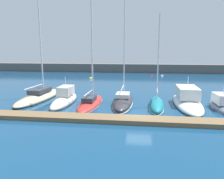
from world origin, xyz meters
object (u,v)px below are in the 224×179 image
(sailboat_red_third, at_px, (90,102))
(mooring_buoy_white, at_px, (162,76))
(mooring_buoy_red, at_px, (151,76))
(sailboat_charcoal_fourth, at_px, (123,100))
(sailboat_teal_fifth, at_px, (156,104))
(mooring_buoy_yellow, at_px, (91,79))
(motorboat_white_sixth, at_px, (187,100))
(motorboat_slate_seventh, at_px, (223,105))
(sailboat_sand_nearest, at_px, (40,96))
(motorboat_ivory_second, at_px, (65,99))

(sailboat_red_third, distance_m, mooring_buoy_white, 30.33)
(mooring_buoy_red, bearing_deg, sailboat_charcoal_fourth, -100.11)
(sailboat_teal_fifth, relative_size, mooring_buoy_white, 15.94)
(sailboat_red_third, height_order, mooring_buoy_yellow, sailboat_red_third)
(mooring_buoy_yellow, bearing_deg, motorboat_white_sixth, -51.81)
(sailboat_teal_fifth, distance_m, mooring_buoy_red, 28.57)
(sailboat_charcoal_fourth, bearing_deg, sailboat_teal_fifth, -106.94)
(sailboat_charcoal_fourth, xyz_separation_m, mooring_buoy_yellow, (-8.56, 20.50, -0.38))
(sailboat_charcoal_fourth, distance_m, motorboat_slate_seventh, 10.86)
(sailboat_sand_nearest, bearing_deg, motorboat_ivory_second, -109.65)
(mooring_buoy_yellow, height_order, mooring_buoy_red, mooring_buoy_yellow)
(sailboat_charcoal_fourth, bearing_deg, mooring_buoy_white, -14.61)
(mooring_buoy_red, bearing_deg, mooring_buoy_yellow, -152.99)
(mooring_buoy_red, bearing_deg, motorboat_white_sixth, -84.78)
(sailboat_teal_fifth, xyz_separation_m, motorboat_white_sixth, (3.56, 1.46, 0.25))
(sailboat_red_third, xyz_separation_m, mooring_buoy_yellow, (-4.83, 21.35, -0.29))
(mooring_buoy_red, bearing_deg, sailboat_red_third, -106.98)
(motorboat_ivory_second, xyz_separation_m, motorboat_white_sixth, (14.21, 1.05, 0.10))
(sailboat_sand_nearest, distance_m, motorboat_slate_seventh, 21.72)
(sailboat_sand_nearest, bearing_deg, sailboat_teal_fifth, -94.63)
(sailboat_red_third, height_order, sailboat_charcoal_fourth, sailboat_charcoal_fourth)
(sailboat_red_third, relative_size, mooring_buoy_red, 27.66)
(motorboat_white_sixth, distance_m, mooring_buoy_red, 27.21)
(sailboat_charcoal_fourth, height_order, mooring_buoy_red, sailboat_charcoal_fourth)
(sailboat_sand_nearest, bearing_deg, sailboat_charcoal_fourth, -91.25)
(motorboat_slate_seventh, bearing_deg, motorboat_ivory_second, 88.12)
(sailboat_red_third, xyz_separation_m, sailboat_charcoal_fourth, (3.73, 0.84, 0.09))
(sailboat_sand_nearest, distance_m, motorboat_white_sixth, 18.19)
(sailboat_sand_nearest, xyz_separation_m, motorboat_ivory_second, (3.97, -1.71, 0.09))
(mooring_buoy_white, bearing_deg, mooring_buoy_red, -179.84)
(motorboat_ivory_second, height_order, sailboat_teal_fifth, sailboat_teal_fifth)
(sailboat_sand_nearest, bearing_deg, sailboat_red_third, -100.36)
(sailboat_charcoal_fourth, distance_m, sailboat_teal_fifth, 3.98)
(sailboat_teal_fifth, relative_size, mooring_buoy_red, 18.57)
(sailboat_sand_nearest, relative_size, motorboat_ivory_second, 2.20)
(motorboat_slate_seventh, bearing_deg, sailboat_charcoal_fourth, 83.27)
(motorboat_white_sixth, bearing_deg, mooring_buoy_white, 1.94)
(motorboat_slate_seventh, xyz_separation_m, mooring_buoy_yellow, (-19.36, 21.63, -0.41))
(motorboat_ivory_second, bearing_deg, sailboat_red_third, -91.25)
(sailboat_teal_fifth, relative_size, mooring_buoy_yellow, 12.97)
(motorboat_ivory_second, distance_m, sailboat_charcoal_fourth, 6.90)
(motorboat_ivory_second, bearing_deg, sailboat_sand_nearest, 66.57)
(sailboat_sand_nearest, relative_size, mooring_buoy_white, 25.45)
(motorboat_ivory_second, distance_m, mooring_buoy_red, 30.49)
(sailboat_red_third, distance_m, mooring_buoy_yellow, 21.89)
(motorboat_ivory_second, xyz_separation_m, mooring_buoy_yellow, (-1.71, 21.29, -0.45))
(mooring_buoy_yellow, relative_size, mooring_buoy_red, 1.43)
(motorboat_ivory_second, bearing_deg, motorboat_slate_seventh, -91.28)
(sailboat_sand_nearest, relative_size, sailboat_charcoal_fourth, 0.97)
(motorboat_white_sixth, bearing_deg, mooring_buoy_red, 7.26)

